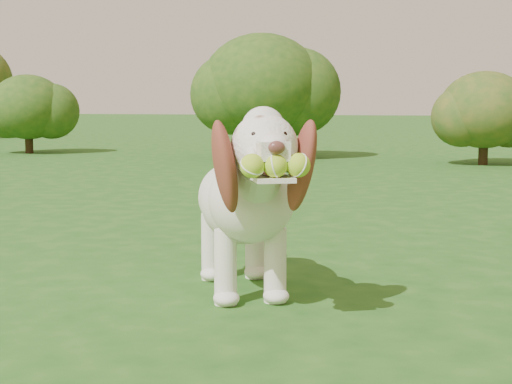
# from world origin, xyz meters

# --- Properties ---
(ground) EXTENTS (80.00, 80.00, 0.00)m
(ground) POSITION_xyz_m (0.00, 0.00, 0.00)
(ground) COLOR #1B4B15
(ground) RESTS_ON ground
(dog) EXTENTS (0.77, 1.21, 0.82)m
(dog) POSITION_xyz_m (0.49, 0.14, 0.44)
(dog) COLOR white
(dog) RESTS_ON ground
(shrub_a) EXTENTS (1.20, 1.20, 1.24)m
(shrub_a) POSITION_xyz_m (-5.09, 8.10, 0.73)
(shrub_a) COLOR #382314
(shrub_a) RESTS_ON ground
(shrub_b) EXTENTS (1.73, 1.73, 1.79)m
(shrub_b) POSITION_xyz_m (-1.27, 7.92, 1.05)
(shrub_b) COLOR #382314
(shrub_b) RESTS_ON ground
(shrub_c) EXTENTS (1.17, 1.17, 1.21)m
(shrub_c) POSITION_xyz_m (1.79, 7.50, 0.71)
(shrub_c) COLOR #382314
(shrub_c) RESTS_ON ground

